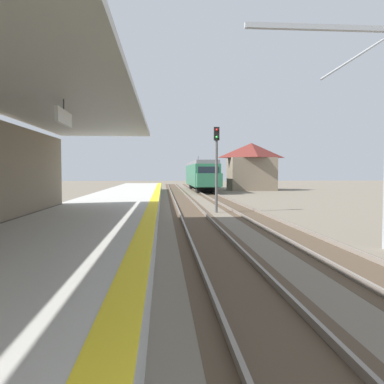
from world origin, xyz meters
name	(u,v)px	position (x,y,z in m)	size (l,w,h in m)	color
station_platform	(95,223)	(-2.50, 16.00, 0.45)	(5.00, 80.00, 0.91)	#B7B5AD
track_pair_nearest_platform	(196,219)	(1.90, 20.00, 0.05)	(2.34, 120.00, 0.16)	#4C3D2D
track_pair_middle	(261,219)	(5.30, 20.00, 0.05)	(2.34, 120.00, 0.16)	#4C3D2D
approaching_train	(201,174)	(5.30, 52.34, 2.18)	(2.93, 19.60, 4.76)	#286647
rail_signal_post	(217,160)	(3.49, 23.84, 3.19)	(0.32, 0.34, 5.20)	#4C4C4C
distant_trackside_house	(251,166)	(12.21, 52.64, 3.34)	(6.60, 5.28, 6.40)	#7F705B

